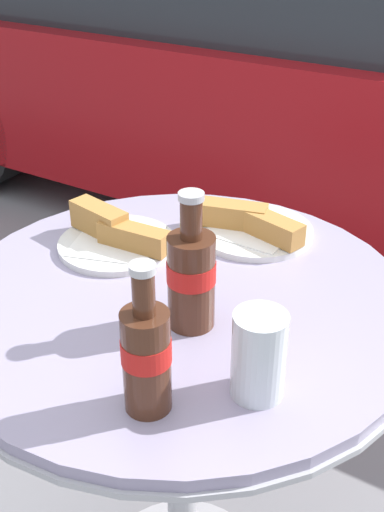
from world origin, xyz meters
name	(u,v)px	position (x,y,z in m)	size (l,w,h in m)	color
bistro_table	(181,362)	(0.00, 0.00, 0.62)	(0.78, 0.78, 0.77)	#B7B7BC
cola_bottle_left	(146,354)	(0.11, -0.24, 0.85)	(0.06, 0.06, 0.21)	#4C2819
cola_bottle_right	(191,275)	(0.06, -0.06, 0.85)	(0.07, 0.07, 0.22)	#4C2819
drinking_glass	(258,359)	(0.21, -0.15, 0.82)	(0.07, 0.07, 0.12)	black
lunch_plate_near	(251,226)	(0.01, 0.24, 0.78)	(0.23, 0.22, 0.06)	white
lunch_plate_far	(116,236)	(-0.18, 0.07, 0.79)	(0.22, 0.22, 0.07)	white
parked_car	(273,61)	(-0.80, 2.06, 0.62)	(4.17, 1.73, 1.30)	#9E0F14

